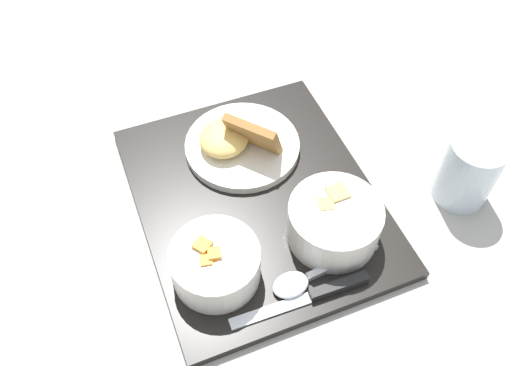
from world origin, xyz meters
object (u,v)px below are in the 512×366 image
object	(u,v)px
bowl_soup	(334,220)
glass_water	(467,173)
plate_main	(239,142)
spoon	(306,278)
bowl_salad	(215,262)
knife	(321,293)

from	to	relation	value
bowl_soup	glass_water	distance (m)	0.21
bowl_soup	plate_main	size ratio (longest dim) A/B	0.71
bowl_soup	spoon	distance (m)	0.08
bowl_salad	glass_water	distance (m)	0.37
bowl_soup	spoon	bearing A→B (deg)	137.87
bowl_salad	plate_main	size ratio (longest dim) A/B	0.66
bowl_salad	knife	distance (m)	0.14
knife	spoon	world-z (taller)	same
bowl_soup	plate_main	bearing A→B (deg)	27.06
plate_main	knife	bearing A→B (deg)	-169.26
bowl_salad	knife	size ratio (longest dim) A/B	0.62
bowl_salad	spoon	size ratio (longest dim) A/B	0.74
knife	glass_water	xyz separation A→B (m)	(0.11, -0.24, 0.03)
knife	spoon	distance (m)	0.03
bowl_salad	spoon	world-z (taller)	bowl_salad
bowl_soup	glass_water	xyz separation A→B (m)	(0.03, -0.20, -0.00)
bowl_salad	glass_water	world-z (taller)	glass_water
bowl_salad	knife	bearing A→B (deg)	-115.31
plate_main	glass_water	size ratio (longest dim) A/B	1.64
plate_main	spoon	distance (m)	0.24
bowl_soup	glass_water	bearing A→B (deg)	-80.89
bowl_soup	spoon	xyz separation A→B (m)	(-0.06, 0.05, -0.03)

